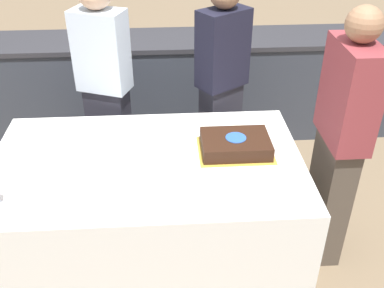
{
  "coord_description": "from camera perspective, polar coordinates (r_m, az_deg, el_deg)",
  "views": [
    {
      "loc": [
        0.12,
        -2.14,
        2.23
      ],
      "look_at": [
        0.26,
        0.0,
        0.86
      ],
      "focal_mm": 42.0,
      "sensor_mm": 36.0,
      "label": 1
    }
  ],
  "objects": [
    {
      "name": "plate_stack",
      "position": [
        2.54,
        -8.9,
        -2.61
      ],
      "size": [
        0.2,
        0.2,
        0.04
      ],
      "color": "white",
      "rests_on": "dining_table"
    },
    {
      "name": "ground_plane",
      "position": [
        3.09,
        -4.98,
        -13.75
      ],
      "size": [
        14.0,
        14.0,
        0.0
      ],
      "primitive_type": "plane",
      "color": "#7A664C"
    },
    {
      "name": "person_seated_right",
      "position": [
        2.74,
        18.23,
        0.21
      ],
      "size": [
        0.2,
        0.42,
        1.63
      ],
      "rotation": [
        0.0,
        0.0,
        -1.57
      ],
      "color": "#4C4238",
      "rests_on": "ground_plane"
    },
    {
      "name": "cake",
      "position": [
        2.66,
        5.54,
        -0.04
      ],
      "size": [
        0.44,
        0.33,
        0.09
      ],
      "color": "gold",
      "rests_on": "dining_table"
    },
    {
      "name": "back_counter",
      "position": [
        4.16,
        -5.1,
        7.25
      ],
      "size": [
        4.4,
        0.58,
        0.92
      ],
      "color": "#333842",
      "rests_on": "ground_plane"
    },
    {
      "name": "dining_table",
      "position": [
        2.83,
        -5.35,
        -8.42
      ],
      "size": [
        1.8,
        1.1,
        0.76
      ],
      "color": "silver",
      "rests_on": "ground_plane"
    },
    {
      "name": "side_plate_near_cake",
      "position": [
        2.94,
        4.68,
        2.5
      ],
      "size": [
        0.21,
        0.21,
        0.0
      ],
      "color": "white",
      "rests_on": "dining_table"
    },
    {
      "name": "utensil_pile",
      "position": [
        2.24,
        -3.11,
        -8.03
      ],
      "size": [
        0.13,
        0.09,
        0.02
      ],
      "color": "white",
      "rests_on": "dining_table"
    },
    {
      "name": "person_standing_back",
      "position": [
        3.24,
        -10.95,
        7.03
      ],
      "size": [
        0.4,
        0.31,
        1.64
      ],
      "rotation": [
        0.0,
        0.0,
        2.77
      ],
      "color": "#282833",
      "rests_on": "ground_plane"
    },
    {
      "name": "person_cutting_cake",
      "position": [
        3.25,
        3.75,
        7.18
      ],
      "size": [
        0.39,
        0.36,
        1.61
      ],
      "rotation": [
        0.0,
        0.0,
        -2.54
      ],
      "color": "#282833",
      "rests_on": "ground_plane"
    }
  ]
}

